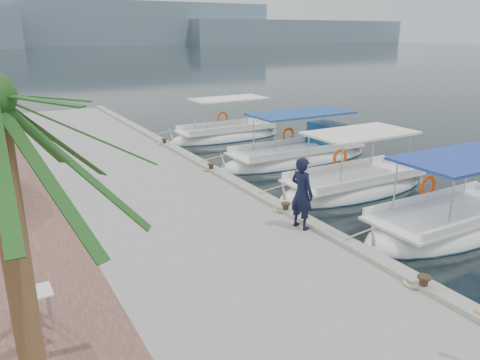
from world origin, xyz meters
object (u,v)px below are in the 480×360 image
at_px(fisherman, 302,193).
at_px(fishing_caique_e, 226,136).
at_px(fishing_caique_d, 298,157).
at_px(fishing_caique_c, 353,188).
at_px(fishing_caique_b, 451,226).

bearing_deg(fisherman, fishing_caique_e, -30.92).
xyz_separation_m(fishing_caique_d, fisherman, (-5.24, -7.17, 1.32)).
relative_size(fishing_caique_d, fisherman, 3.94).
distance_m(fishing_caique_c, fishing_caique_e, 10.23).
height_order(fishing_caique_b, fishing_caique_c, same).
bearing_deg(fisherman, fishing_caique_c, -70.31).
height_order(fishing_caique_c, fisherman, fisherman).
bearing_deg(fishing_caique_b, fishing_caique_d, 85.23).
xyz_separation_m(fishing_caique_b, fishing_caique_d, (0.72, 8.61, 0.06)).
bearing_deg(fishing_caique_d, fishing_caique_b, -94.77).
height_order(fishing_caique_e, fisherman, fisherman).
xyz_separation_m(fishing_caique_b, fishing_caique_e, (0.04, 14.36, 0.00)).
height_order(fishing_caique_b, fisherman, fisherman).
distance_m(fishing_caique_d, fishing_caique_e, 5.79).
bearing_deg(fishing_caique_e, fishing_caique_c, -90.64).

